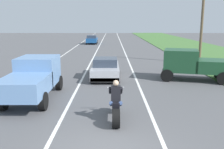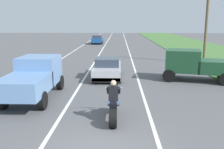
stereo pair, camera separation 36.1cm
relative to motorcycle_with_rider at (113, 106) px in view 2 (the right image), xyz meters
name	(u,v)px [view 2 (the right image)]	position (x,y,z in m)	size (l,w,h in m)	color
lane_stripe_left_solid	(64,57)	(-5.74, 17.58, -0.59)	(0.14, 120.00, 0.01)	white
lane_stripe_right_solid	(131,58)	(1.46, 17.58, -0.59)	(0.14, 120.00, 0.01)	white
lane_stripe_centre_dashed	(97,57)	(-2.14, 17.58, -0.59)	(0.14, 120.00, 0.01)	white
motorcycle_with_rider	(113,106)	(0.00, 0.00, 0.00)	(0.70, 2.21, 1.62)	black
sports_car_silver	(107,69)	(-0.59, 7.73, 0.04)	(1.84, 4.30, 1.37)	#B7B7BC
pickup_truck_left_lane_light_blue	(34,77)	(-3.99, 2.86, 0.51)	(2.02, 4.80, 1.98)	#6B93C6
pickup_truck_right_shoulder_dark_green	(198,64)	(5.26, 6.96, 0.51)	(5.14, 3.14, 1.98)	#1E4C2D
utility_pole_roadside	(206,23)	(7.93, 13.95, 3.06)	(0.24, 0.24, 7.30)	brown
distant_car_far_ahead	(97,39)	(-3.61, 34.67, 0.18)	(1.80, 4.00, 1.50)	#194C8C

